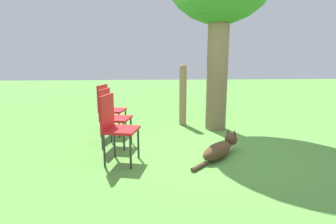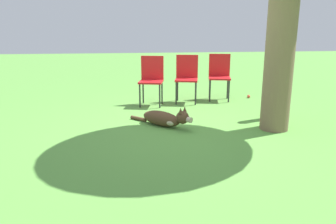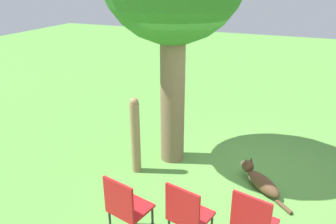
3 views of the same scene
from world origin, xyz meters
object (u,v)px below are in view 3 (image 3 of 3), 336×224
Objects in this scene: fence_post at (135,135)px; red_chair_1 at (187,213)px; red_chair_0 at (253,222)px; red_chair_2 at (126,206)px; dog at (260,180)px.

red_chair_1 is at bearing -134.44° from fence_post.
red_chair_0 is 1.00× the size of red_chair_1.
red_chair_0 is 1.47m from red_chair_2.
red_chair_1 is 1.00× the size of red_chair_2.
red_chair_1 is at bearing 113.49° from dog.
fence_post is 1.40× the size of red_chair_2.
fence_post reaches higher than red_chair_1.
red_chair_1 and red_chair_2 have the same top height.
red_chair_1 is (-1.65, 0.63, 0.43)m from dog.
red_chair_0 is at bearing -64.94° from red_chair_2.
fence_post is 1.64m from red_chair_2.
red_chair_1 is at bearing 115.06° from red_chair_0.
dog is 0.95× the size of red_chair_0.
fence_post reaches higher than red_chair_2.
red_chair_2 is at bearing -156.48° from fence_post.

